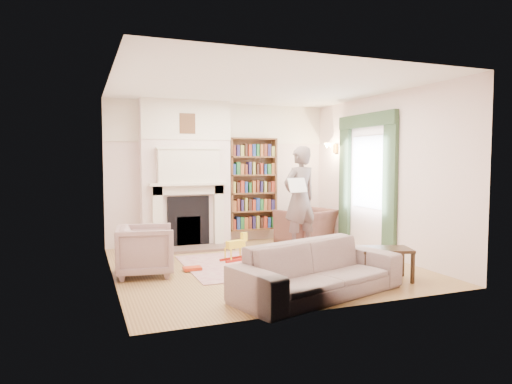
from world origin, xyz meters
name	(u,v)px	position (x,y,z in m)	size (l,w,h in m)	color
floor	(262,265)	(0.00, 0.00, 0.00)	(4.50, 4.50, 0.00)	brown
ceiling	(262,86)	(0.00, 0.00, 2.80)	(4.50, 4.50, 0.00)	white
wall_back	(220,173)	(0.00, 2.25, 1.40)	(4.50, 4.50, 0.00)	#F3DDD2
wall_front	(338,184)	(0.00, -2.25, 1.40)	(4.50, 4.50, 0.00)	#F3DDD2
wall_left	(111,179)	(-2.25, 0.00, 1.40)	(4.50, 4.50, 0.00)	#F3DDD2
wall_right	(382,175)	(2.25, 0.00, 1.40)	(4.50, 4.50, 0.00)	#F3DDD2
fireplace	(186,175)	(-0.75, 2.05, 1.39)	(1.70, 0.58, 2.80)	#F3DDD2
bookcase	(253,184)	(0.65, 2.12, 1.18)	(1.00, 0.24, 1.85)	brown
window	(367,172)	(2.23, 0.40, 1.45)	(0.02, 0.90, 1.30)	silver
curtain_left	(390,188)	(2.20, -0.30, 1.20)	(0.07, 0.32, 2.40)	#2B422A
curtain_right	(345,184)	(2.20, 1.10, 1.20)	(0.07, 0.32, 2.40)	#2B422A
pelmet	(366,120)	(2.19, 0.40, 2.38)	(0.09, 1.70, 0.24)	#2B422A
wall_sconce	(327,148)	(2.03, 1.50, 1.90)	(0.20, 0.24, 0.24)	gold
rug	(264,262)	(0.11, 0.16, 0.01)	(2.54, 1.95, 0.01)	#BEAF90
armchair_reading	(306,226)	(1.58, 1.53, 0.34)	(1.04, 0.91, 0.67)	#432424
armchair_left	(145,250)	(-1.80, 0.04, 0.36)	(0.78, 0.80, 0.73)	#AC9D8E
sofa	(318,269)	(0.05, -1.74, 0.32)	(2.22, 0.87, 0.65)	#9E9682
man_reading	(300,198)	(1.13, 0.93, 0.96)	(0.70, 0.46, 1.92)	#5E4F4B
newspaper	(297,185)	(0.98, 0.73, 1.22)	(0.38, 0.02, 0.27)	silver
coffee_table	(385,264)	(1.27, -1.43, 0.23)	(0.70, 0.45, 0.45)	#2E2010
paraffin_heater	(147,241)	(-1.60, 1.35, 0.28)	(0.24, 0.24, 0.55)	#B0B3B8
rocking_horse	(236,247)	(-0.28, 0.46, 0.23)	(0.52, 0.21, 0.45)	yellow
board_game	(249,267)	(-0.27, -0.16, 0.03)	(0.38, 0.38, 0.03)	#DCDF4E
game_box_lid	(192,268)	(-1.11, 0.04, 0.04)	(0.27, 0.18, 0.04)	#B73314
comic_annuals	(286,269)	(0.23, -0.45, 0.02)	(0.93, 0.35, 0.02)	red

